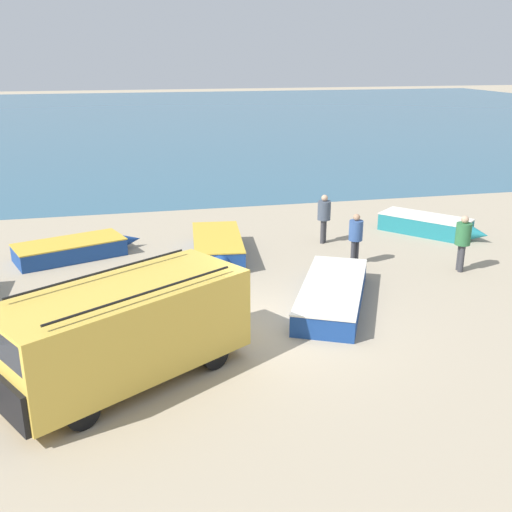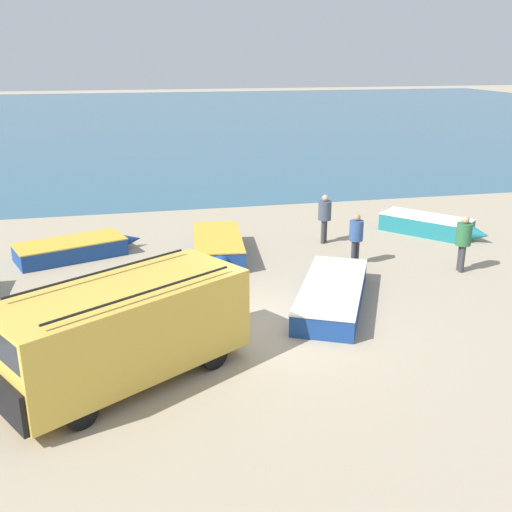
# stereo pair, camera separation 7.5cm
# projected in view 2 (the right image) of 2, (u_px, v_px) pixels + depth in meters

# --- Properties ---
(ground_plane) EXTENTS (200.00, 200.00, 0.00)m
(ground_plane) POSITION_uv_depth(u_px,v_px,m) (281.00, 327.00, 14.62)
(ground_plane) COLOR tan
(sea_water) EXTENTS (120.00, 80.00, 0.01)m
(sea_water) POSITION_uv_depth(u_px,v_px,m) (155.00, 116.00, 62.67)
(sea_water) COLOR #33607A
(sea_water) RESTS_ON ground_plane
(parked_van) EXTENTS (5.33, 4.30, 2.16)m
(parked_van) POSITION_uv_depth(u_px,v_px,m) (124.00, 329.00, 11.96)
(parked_van) COLOR gold
(parked_van) RESTS_ON ground_plane
(fishing_rowboat_0) EXTENTS (3.31, 5.26, 0.59)m
(fishing_rowboat_0) POSITION_uv_depth(u_px,v_px,m) (333.00, 292.00, 15.99)
(fishing_rowboat_0) COLOR navy
(fishing_rowboat_0) RESTS_ON ground_plane
(fishing_rowboat_1) EXTENTS (1.92, 4.42, 0.69)m
(fishing_rowboat_1) POSITION_uv_depth(u_px,v_px,m) (218.00, 248.00, 19.46)
(fishing_rowboat_1) COLOR navy
(fishing_rowboat_1) RESTS_ON ground_plane
(fishing_rowboat_3) EXTENTS (4.23, 2.58, 0.57)m
(fishing_rowboat_3) POSITION_uv_depth(u_px,v_px,m) (74.00, 249.00, 19.55)
(fishing_rowboat_3) COLOR navy
(fishing_rowboat_3) RESTS_ON ground_plane
(fishing_rowboat_4) EXTENTS (3.25, 3.58, 0.65)m
(fishing_rowboat_4) POSITION_uv_depth(u_px,v_px,m) (430.00, 225.00, 22.03)
(fishing_rowboat_4) COLOR #1E757F
(fishing_rowboat_4) RESTS_ON ground_plane
(fisherman_0) EXTENTS (0.45, 0.45, 1.72)m
(fisherman_0) POSITION_uv_depth(u_px,v_px,m) (325.00, 214.00, 20.80)
(fisherman_0) COLOR #38383D
(fisherman_0) RESTS_ON ground_plane
(fisherman_1) EXTENTS (0.46, 0.46, 1.75)m
(fisherman_1) POSITION_uv_depth(u_px,v_px,m) (463.00, 239.00, 18.04)
(fisherman_1) COLOR #38383D
(fisherman_1) RESTS_ON ground_plane
(fisherman_3) EXTENTS (0.43, 0.43, 1.64)m
(fisherman_3) POSITION_uv_depth(u_px,v_px,m) (356.00, 235.00, 18.65)
(fisherman_3) COLOR #38383D
(fisherman_3) RESTS_ON ground_plane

